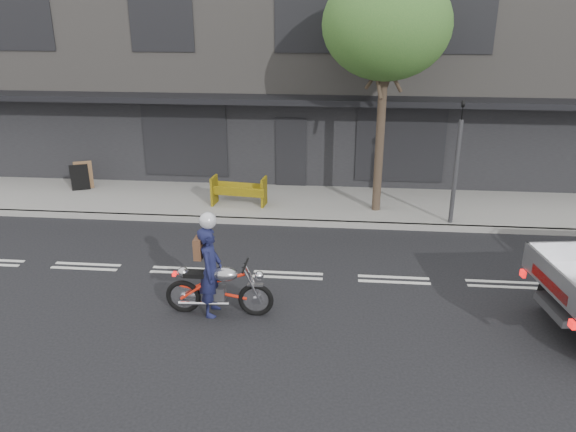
# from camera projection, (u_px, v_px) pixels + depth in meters

# --- Properties ---
(ground) EXTENTS (80.00, 80.00, 0.00)m
(ground) POSITION_uv_depth(u_px,v_px,m) (288.00, 275.00, 12.84)
(ground) COLOR black
(ground) RESTS_ON ground
(sidewalk) EXTENTS (32.00, 3.20, 0.15)m
(sidewalk) POSITION_uv_depth(u_px,v_px,m) (302.00, 204.00, 17.18)
(sidewalk) COLOR gray
(sidewalk) RESTS_ON ground
(kerb) EXTENTS (32.00, 0.20, 0.15)m
(kerb) POSITION_uv_depth(u_px,v_px,m) (298.00, 223.00, 15.70)
(kerb) COLOR gray
(kerb) RESTS_ON ground
(building_main) EXTENTS (26.00, 10.00, 8.00)m
(building_main) POSITION_uv_depth(u_px,v_px,m) (315.00, 53.00, 21.92)
(building_main) COLOR slate
(building_main) RESTS_ON ground
(street_tree) EXTENTS (3.40, 3.40, 6.74)m
(street_tree) POSITION_uv_depth(u_px,v_px,m) (387.00, 26.00, 14.67)
(street_tree) COLOR #382B21
(street_tree) RESTS_ON ground
(traffic_light_pole) EXTENTS (0.12, 0.12, 3.50)m
(traffic_light_pole) POSITION_uv_depth(u_px,v_px,m) (456.00, 170.00, 14.99)
(traffic_light_pole) COLOR #2D2D30
(traffic_light_pole) RESTS_ON ground
(motorcycle) EXTENTS (2.18, 0.63, 1.12)m
(motorcycle) POSITION_uv_depth(u_px,v_px,m) (219.00, 288.00, 11.08)
(motorcycle) COLOR black
(motorcycle) RESTS_ON ground
(rider) EXTENTS (0.44, 0.67, 1.85)m
(rider) POSITION_uv_depth(u_px,v_px,m) (211.00, 271.00, 10.97)
(rider) COLOR #161A3F
(rider) RESTS_ON ground
(construction_barrier) EXTENTS (1.68, 0.84, 0.90)m
(construction_barrier) POSITION_uv_depth(u_px,v_px,m) (238.00, 193.00, 16.50)
(construction_barrier) COLOR yellow
(construction_barrier) RESTS_ON sidewalk
(sandwich_board) EXTENTS (0.67, 0.57, 0.89)m
(sandwich_board) POSITION_uv_depth(u_px,v_px,m) (80.00, 177.00, 17.96)
(sandwich_board) COLOR black
(sandwich_board) RESTS_ON sidewalk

